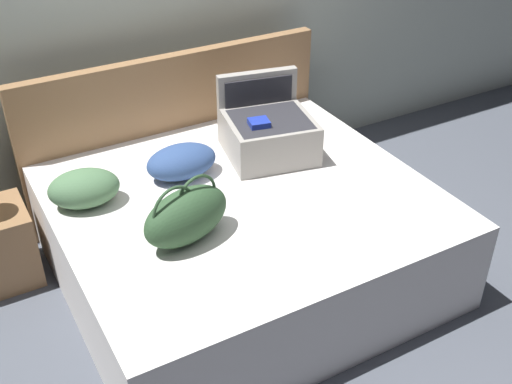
% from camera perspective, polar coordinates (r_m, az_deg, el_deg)
% --- Properties ---
extents(ground_plane, '(12.00, 12.00, 0.00)m').
position_cam_1_polar(ground_plane, '(3.63, 2.07, -10.81)').
color(ground_plane, '#4C515B').
extents(back_wall, '(8.00, 0.10, 2.60)m').
position_cam_1_polar(back_wall, '(4.29, -9.53, 16.16)').
color(back_wall, '#B7C1B2').
rests_on(back_wall, ground).
extents(bed, '(2.03, 1.84, 0.56)m').
position_cam_1_polar(bed, '(3.71, -1.05, -3.93)').
color(bed, silver).
rests_on(bed, ground).
extents(headboard, '(2.07, 0.08, 1.07)m').
position_cam_1_polar(headboard, '(4.32, -7.20, 5.48)').
color(headboard, olive).
rests_on(headboard, ground).
extents(hard_case_large, '(0.60, 0.60, 0.45)m').
position_cam_1_polar(hard_case_large, '(3.88, 1.09, 5.45)').
color(hard_case_large, gray).
rests_on(hard_case_large, bed).
extents(duffel_bag, '(0.53, 0.36, 0.34)m').
position_cam_1_polar(duffel_bag, '(3.15, -6.28, -2.10)').
color(duffel_bag, '#2D4C2D').
rests_on(duffel_bag, bed).
extents(pillow_near_headboard, '(0.43, 0.34, 0.20)m').
position_cam_1_polar(pillow_near_headboard, '(3.55, -15.18, 0.32)').
color(pillow_near_headboard, '#4C724C').
rests_on(pillow_near_headboard, bed).
extents(pillow_center_head, '(0.42, 0.28, 0.19)m').
position_cam_1_polar(pillow_center_head, '(3.70, -6.70, 2.73)').
color(pillow_center_head, navy).
rests_on(pillow_center_head, bed).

